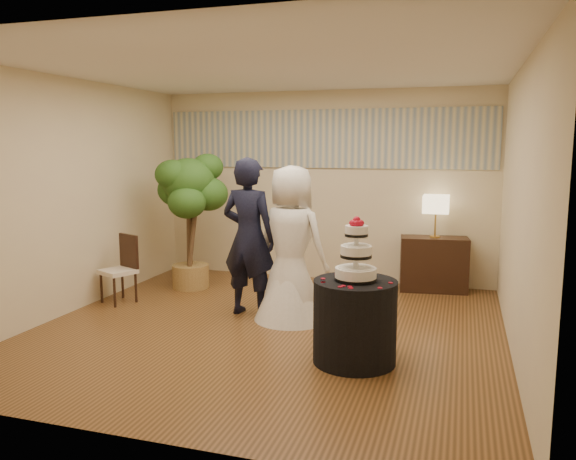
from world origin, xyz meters
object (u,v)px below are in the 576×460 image
(groom, at_px, (249,237))
(side_chair, at_px, (118,269))
(bride, at_px, (291,244))
(table_lamp, at_px, (436,216))
(ficus_tree, at_px, (189,220))
(wedding_cake, at_px, (356,249))
(console, at_px, (434,264))
(cake_table, at_px, (355,322))

(groom, bearing_deg, side_chair, 8.53)
(bride, distance_m, table_lamp, 2.37)
(groom, distance_m, ficus_tree, 1.58)
(bride, relative_size, table_lamp, 3.08)
(groom, xyz_separation_m, wedding_cake, (1.47, -1.11, 0.14))
(groom, relative_size, ficus_tree, 0.97)
(ficus_tree, height_order, side_chair, ficus_tree)
(console, bearing_deg, wedding_cake, -108.21)
(side_chair, bearing_deg, cake_table, 5.76)
(console, relative_size, side_chair, 1.04)
(cake_table, xyz_separation_m, table_lamp, (0.56, 2.90, 0.65))
(console, xyz_separation_m, ficus_tree, (-3.30, -0.85, 0.59))
(groom, bearing_deg, table_lamp, -130.95)
(bride, height_order, console, bride)
(bride, relative_size, ficus_tree, 0.92)
(wedding_cake, bearing_deg, console, 79.01)
(table_lamp, relative_size, ficus_tree, 0.30)
(groom, relative_size, table_lamp, 3.23)
(console, distance_m, table_lamp, 0.67)
(cake_table, bearing_deg, side_chair, 161.72)
(ficus_tree, distance_m, side_chair, 1.23)
(cake_table, height_order, table_lamp, table_lamp)
(console, height_order, table_lamp, table_lamp)
(wedding_cake, relative_size, ficus_tree, 0.31)
(wedding_cake, bearing_deg, groom, 143.14)
(cake_table, bearing_deg, table_lamp, 79.01)
(groom, distance_m, cake_table, 1.92)
(groom, bearing_deg, cake_table, 150.82)
(groom, distance_m, wedding_cake, 1.85)
(bride, height_order, table_lamp, bride)
(wedding_cake, height_order, ficus_tree, ficus_tree)
(bride, height_order, side_chair, bride)
(table_lamp, xyz_separation_m, ficus_tree, (-3.30, -0.85, -0.08))
(wedding_cake, bearing_deg, ficus_tree, 143.18)
(cake_table, bearing_deg, groom, 143.14)
(cake_table, height_order, console, cake_table)
(cake_table, xyz_separation_m, console, (0.56, 2.90, -0.01))
(groom, xyz_separation_m, cake_table, (1.47, -1.11, -0.55))
(bride, xyz_separation_m, ficus_tree, (-1.79, 0.97, 0.07))
(cake_table, bearing_deg, bride, 131.23)
(groom, bearing_deg, console, -130.95)
(bride, height_order, ficus_tree, ficus_tree)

